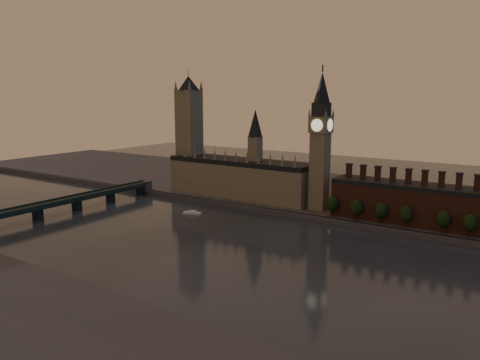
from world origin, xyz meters
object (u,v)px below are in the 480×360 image
Objects in this scene: victoria_tower at (189,129)px; westminster_bridge at (55,205)px; big_ben at (320,140)px; river_boat at (192,213)px.

victoria_tower is 133.21m from westminster_bridge.
big_ben is (130.00, -5.00, -2.26)m from victoria_tower.
westminster_bridge is 104.00m from river_boat.
victoria_tower reaches higher than big_ben.
victoria_tower is 7.63× the size of river_boat.
victoria_tower is 0.54× the size of westminster_bridge.
victoria_tower reaches higher than westminster_bridge.
big_ben is at bearing -2.20° from victoria_tower.
river_boat is at bearing -49.24° from victoria_tower.
victoria_tower is 95.66m from river_boat.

